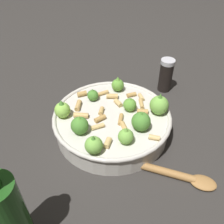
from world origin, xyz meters
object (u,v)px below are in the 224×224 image
object	(u,v)px
cooking_pan	(112,121)
pepper_shaker	(166,75)
wooden_spoon	(170,173)
olive_oil_bottle	(7,216)

from	to	relation	value
cooking_pan	pepper_shaker	world-z (taller)	cooking_pan
cooking_pan	wooden_spoon	xyz separation A→B (m)	(-0.14, -0.10, -0.03)
cooking_pan	pepper_shaker	bearing A→B (deg)	-46.23
cooking_pan	olive_oil_bottle	distance (m)	0.30
cooking_pan	pepper_shaker	distance (m)	0.23
cooking_pan	olive_oil_bottle	world-z (taller)	olive_oil_bottle
olive_oil_bottle	wooden_spoon	xyz separation A→B (m)	(0.10, -0.28, -0.08)
cooking_pan	olive_oil_bottle	size ratio (longest dim) A/B	1.31
cooking_pan	pepper_shaker	size ratio (longest dim) A/B	2.82
pepper_shaker	olive_oil_bottle	distance (m)	0.53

